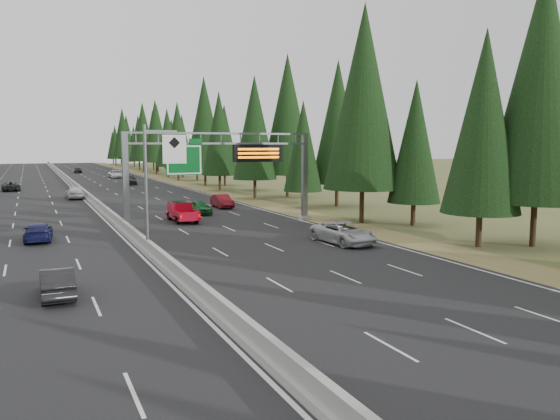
{
  "coord_description": "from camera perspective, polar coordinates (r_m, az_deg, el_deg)",
  "views": [
    {
      "loc": [
        -6.55,
        -9.08,
        6.85
      ],
      "look_at": [
        6.84,
        20.0,
        3.02
      ],
      "focal_mm": 35.0,
      "sensor_mm": 36.0,
      "label": 1
    }
  ],
  "objects": [
    {
      "name": "car_ahead_far",
      "position": [
        141.01,
        -20.37,
        3.95
      ],
      "size": [
        1.81,
        4.24,
        1.43
      ],
      "primitive_type": "imported",
      "rotation": [
        0.0,
        0.0,
        -0.03
      ],
      "color": "black",
      "rests_on": "road"
    },
    {
      "name": "red_pickup",
      "position": [
        49.37,
        -10.31,
        -0.05
      ],
      "size": [
        1.87,
        5.24,
        1.71
      ],
      "color": "black",
      "rests_on": "road"
    },
    {
      "name": "car_ahead_dkred",
      "position": [
        59.31,
        -6.08,
        0.93
      ],
      "size": [
        1.58,
        4.34,
        1.42
      ],
      "primitive_type": "imported",
      "rotation": [
        0.0,
        0.0,
        -0.02
      ],
      "color": "#5F0D14",
      "rests_on": "road"
    },
    {
      "name": "tree_row_right",
      "position": [
        78.51,
        -3.48,
        8.76
      ],
      "size": [
        11.66,
        245.45,
        18.93
      ],
      "color": "black",
      "rests_on": "ground"
    },
    {
      "name": "car_onc_near",
      "position": [
        26.5,
        -22.27,
        -7.02
      ],
      "size": [
        1.42,
        4.03,
        1.33
      ],
      "primitive_type": "imported",
      "rotation": [
        0.0,
        0.0,
        3.15
      ],
      "color": "black",
      "rests_on": "road"
    },
    {
      "name": "road",
      "position": [
        89.58,
        -20.47,
        2.04
      ],
      "size": [
        32.0,
        260.0,
        0.08
      ],
      "primitive_type": "cube",
      "color": "black",
      "rests_on": "ground"
    },
    {
      "name": "car_onc_far",
      "position": [
        89.61,
        -26.32,
        2.24
      ],
      "size": [
        2.72,
        5.23,
        1.41
      ],
      "primitive_type": "imported",
      "rotation": [
        0.0,
        0.0,
        3.22
      ],
      "color": "black",
      "rests_on": "road"
    },
    {
      "name": "shoulder_right",
      "position": [
        92.6,
        -9.42,
        2.52
      ],
      "size": [
        3.6,
        260.0,
        0.06
      ],
      "primitive_type": "cube",
      "color": "olive",
      "rests_on": "ground"
    },
    {
      "name": "car_ahead_white",
      "position": [
        116.95,
        -16.75,
        3.61
      ],
      "size": [
        2.75,
        5.71,
        1.57
      ],
      "primitive_type": "imported",
      "rotation": [
        0.0,
        0.0,
        0.03
      ],
      "color": "white",
      "rests_on": "road"
    },
    {
      "name": "silver_minivan",
      "position": [
        37.89,
        6.64,
        -2.37
      ],
      "size": [
        2.98,
        5.58,
        1.49
      ],
      "primitive_type": "imported",
      "rotation": [
        0.0,
        0.0,
        0.1
      ],
      "color": "#B8B9BD",
      "rests_on": "road"
    },
    {
      "name": "car_onc_white",
      "position": [
        73.31,
        -20.7,
        1.74
      ],
      "size": [
        2.11,
        4.9,
        1.65
      ],
      "primitive_type": "imported",
      "rotation": [
        0.0,
        0.0,
        3.18
      ],
      "color": "silver",
      "rests_on": "road"
    },
    {
      "name": "sign_gantry",
      "position": [
        46.63,
        -5.36,
        4.86
      ],
      "size": [
        16.75,
        0.98,
        7.8
      ],
      "color": "slate",
      "rests_on": "road"
    },
    {
      "name": "median_barrier",
      "position": [
        89.56,
        -20.48,
        2.28
      ],
      "size": [
        0.7,
        260.0,
        0.85
      ],
      "color": "gray",
      "rests_on": "road"
    },
    {
      "name": "car_ahead_green",
      "position": [
        54.06,
        -8.37,
        0.27
      ],
      "size": [
        1.73,
        3.95,
        1.32
      ],
      "primitive_type": "imported",
      "rotation": [
        0.0,
        0.0,
        0.04
      ],
      "color": "#12521F",
      "rests_on": "road"
    },
    {
      "name": "car_ahead_dkgrey",
      "position": [
        96.93,
        -15.44,
        3.05
      ],
      "size": [
        2.66,
        5.57,
        1.57
      ],
      "primitive_type": "imported",
      "rotation": [
        0.0,
        0.0,
        -0.09
      ],
      "color": "black",
      "rests_on": "road"
    },
    {
      "name": "hov_sign_pole",
      "position": [
        34.86,
        -12.88,
        3.16
      ],
      "size": [
        2.8,
        0.5,
        8.0
      ],
      "color": "slate",
      "rests_on": "road"
    },
    {
      "name": "car_onc_blue",
      "position": [
        42.17,
        -23.94,
        -2.11
      ],
      "size": [
        2.12,
        4.58,
        1.3
      ],
      "primitive_type": "imported",
      "rotation": [
        0.0,
        0.0,
        3.07
      ],
      "color": "#16184F",
      "rests_on": "road"
    }
  ]
}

